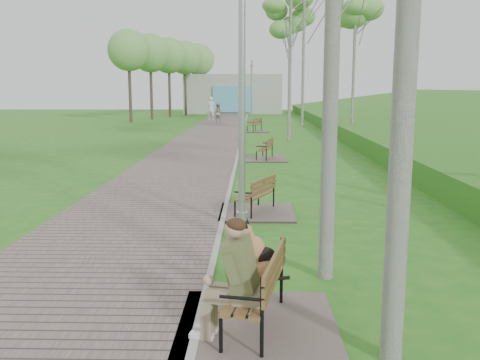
# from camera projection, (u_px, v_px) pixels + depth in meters

# --- Properties ---
(ground) EXTENTS (120.00, 120.00, 0.00)m
(ground) POSITION_uv_depth(u_px,v_px,m) (200.00, 319.00, 6.25)
(ground) COLOR #246B1D
(ground) RESTS_ON ground
(walkway) EXTENTS (3.50, 67.00, 0.04)m
(walkway) POSITION_uv_depth(u_px,v_px,m) (207.00, 140.00, 27.46)
(walkway) COLOR #655552
(walkway) RESTS_ON ground
(kerb) EXTENTS (0.10, 67.00, 0.05)m
(kerb) POSITION_uv_depth(u_px,v_px,m) (241.00, 140.00, 27.42)
(kerb) COLOR #999993
(kerb) RESTS_ON ground
(building_north) EXTENTS (10.00, 5.20, 4.00)m
(building_north) POSITION_uv_depth(u_px,v_px,m) (233.00, 94.00, 56.15)
(building_north) COLOR #9E9E99
(building_north) RESTS_ON ground
(bench_main) EXTENTS (1.79, 1.98, 1.56)m
(bench_main) POSITION_uv_depth(u_px,v_px,m) (249.00, 293.00, 5.90)
(bench_main) COLOR #655552
(bench_main) RESTS_ON ground
(bench_second) EXTENTS (1.58, 1.76, 0.97)m
(bench_second) POSITION_uv_depth(u_px,v_px,m) (255.00, 205.00, 11.48)
(bench_second) COLOR #655552
(bench_second) RESTS_ON ground
(bench_third) EXTENTS (1.58, 1.76, 0.97)m
(bench_third) POSITION_uv_depth(u_px,v_px,m) (265.00, 155.00, 20.04)
(bench_third) COLOR #655552
(bench_third) RESTS_ON ground
(bench_far) EXTENTS (1.65, 1.83, 1.01)m
(bench_far) POSITION_uv_depth(u_px,v_px,m) (255.00, 129.00, 32.67)
(bench_far) COLOR #655552
(bench_far) RESTS_ON ground
(lamp_post_near) EXTENTS (0.22, 0.22, 5.60)m
(lamp_post_near) POSITION_uv_depth(u_px,v_px,m) (242.00, 91.00, 9.83)
(lamp_post_near) COLOR #9B9DA2
(lamp_post_near) RESTS_ON ground
(lamp_post_second) EXTENTS (0.18, 0.18, 4.58)m
(lamp_post_second) POSITION_uv_depth(u_px,v_px,m) (244.00, 99.00, 25.62)
(lamp_post_second) COLOR #9B9DA2
(lamp_post_second) RESTS_ON ground
(lamp_post_third) EXTENTS (0.17, 0.17, 4.41)m
(lamp_post_third) POSITION_uv_depth(u_px,v_px,m) (251.00, 95.00, 41.64)
(lamp_post_third) COLOR #9B9DA2
(lamp_post_third) RESTS_ON ground
(lamp_post_far) EXTENTS (0.21, 0.21, 5.43)m
(lamp_post_far) POSITION_uv_depth(u_px,v_px,m) (252.00, 89.00, 55.51)
(lamp_post_far) COLOR #9B9DA2
(lamp_post_far) RESTS_ON ground
(pedestrian_near) EXTENTS (0.78, 0.59, 1.95)m
(pedestrian_near) POSITION_uv_depth(u_px,v_px,m) (211.00, 109.00, 43.57)
(pedestrian_near) COLOR silver
(pedestrian_near) RESTS_ON ground
(pedestrian_far) EXTENTS (0.87, 0.77, 1.49)m
(pedestrian_far) POSITION_uv_depth(u_px,v_px,m) (218.00, 113.00, 40.62)
(pedestrian_far) COLOR gray
(pedestrian_far) RESTS_ON ground
(birch_mid_c) EXTENTS (2.63, 2.63, 8.74)m
(birch_mid_c) POSITION_uv_depth(u_px,v_px,m) (291.00, 0.00, 26.06)
(birch_mid_c) COLOR silver
(birch_mid_c) RESTS_ON ground
(birch_far_a) EXTENTS (2.63, 2.63, 8.38)m
(birch_far_a) POSITION_uv_depth(u_px,v_px,m) (356.00, 7.00, 26.27)
(birch_far_a) COLOR silver
(birch_far_a) RESTS_ON ground
(birch_far_b) EXTENTS (2.74, 2.74, 9.44)m
(birch_far_b) POSITION_uv_depth(u_px,v_px,m) (291.00, 19.00, 37.63)
(birch_far_b) COLOR silver
(birch_far_b) RESTS_ON ground
(birch_far_c) EXTENTS (2.97, 2.97, 9.83)m
(birch_far_c) POSITION_uv_depth(u_px,v_px,m) (304.00, 11.00, 35.67)
(birch_far_c) COLOR silver
(birch_far_c) RESTS_ON ground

